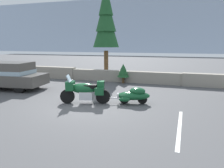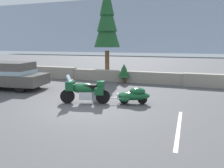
% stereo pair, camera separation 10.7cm
% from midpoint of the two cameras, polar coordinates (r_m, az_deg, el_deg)
% --- Properties ---
extents(ground_plane, '(80.00, 80.00, 0.00)m').
position_cam_midpoint_polar(ground_plane, '(10.11, -6.47, -5.37)').
color(ground_plane, '#4C4C4F').
extents(stone_guard_wall, '(24.00, 0.64, 0.91)m').
position_cam_midpoint_polar(stone_guard_wall, '(16.00, 2.52, 2.09)').
color(stone_guard_wall, gray).
rests_on(stone_guard_wall, ground).
extents(distant_ridgeline, '(240.00, 80.00, 16.00)m').
position_cam_midpoint_polar(distant_ridgeline, '(105.38, 17.23, 12.81)').
color(distant_ridgeline, '#99A8BF').
rests_on(distant_ridgeline, ground).
extents(touring_motorcycle, '(2.25, 1.14, 1.33)m').
position_cam_midpoint_polar(touring_motorcycle, '(10.23, -6.69, -1.60)').
color(touring_motorcycle, black).
rests_on(touring_motorcycle, ground).
extents(car_shaped_trailer, '(2.21, 1.11, 0.76)m').
position_cam_midpoint_polar(car_shaped_trailer, '(10.18, 5.88, -2.86)').
color(car_shaped_trailer, black).
rests_on(car_shaped_trailer, ground).
extents(suv_at_left_edge, '(4.98, 2.46, 1.63)m').
position_cam_midpoint_polar(suv_at_left_edge, '(14.87, -25.07, 2.11)').
color(suv_at_left_edge, black).
rests_on(suv_at_left_edge, ground).
extents(pine_tree_tall, '(2.10, 2.10, 7.48)m').
position_cam_midpoint_polar(pine_tree_tall, '(18.27, -1.12, 16.52)').
color(pine_tree_tall, brown).
rests_on(pine_tree_tall, ground).
extents(pine_sapling_near, '(0.84, 0.84, 1.35)m').
position_cam_midpoint_polar(pine_sapling_near, '(15.44, 3.31, 3.33)').
color(pine_sapling_near, brown).
rests_on(pine_sapling_near, ground).
extents(parking_stripe_marker, '(0.12, 3.60, 0.01)m').
position_cam_midpoint_polar(parking_stripe_marker, '(7.76, 17.18, -10.70)').
color(parking_stripe_marker, silver).
rests_on(parking_stripe_marker, ground).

